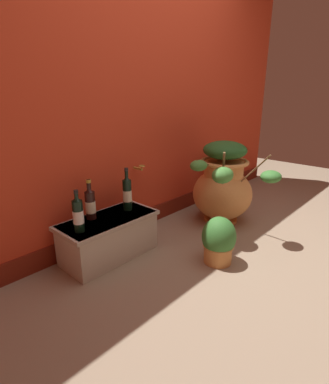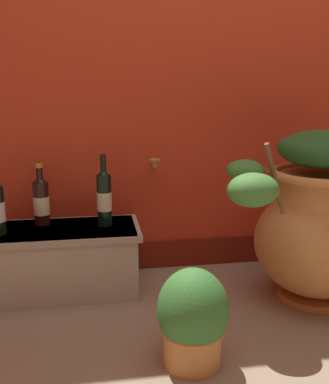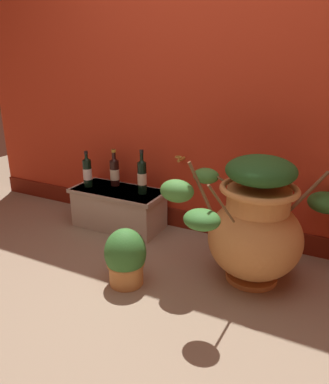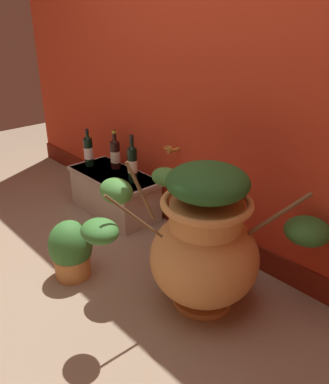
# 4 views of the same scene
# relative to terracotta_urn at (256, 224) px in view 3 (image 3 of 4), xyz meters

# --- Properties ---
(ground_plane) EXTENTS (7.00, 7.00, 0.00)m
(ground_plane) POSITION_rel_terracotta_urn_xyz_m (-0.47, -0.61, -0.38)
(ground_plane) COLOR gray
(back_wall) EXTENTS (4.40, 0.33, 2.60)m
(back_wall) POSITION_rel_terracotta_urn_xyz_m (-0.47, 0.58, 0.91)
(back_wall) COLOR red
(back_wall) RESTS_ON ground_plane
(terracotta_urn) EXTENTS (0.98, 1.09, 0.79)m
(terracotta_urn) POSITION_rel_terracotta_urn_xyz_m (0.00, 0.00, 0.00)
(terracotta_urn) COLOR #D68E4C
(terracotta_urn) RESTS_ON ground_plane
(stone_ledge) EXTENTS (0.76, 0.36, 0.32)m
(stone_ledge) POSITION_rel_terracotta_urn_xyz_m (-1.17, 0.27, -0.20)
(stone_ledge) COLOR beige
(stone_ledge) RESTS_ON ground_plane
(wine_bottle_left) EXTENTS (0.08, 0.08, 0.30)m
(wine_bottle_left) POSITION_rel_terracotta_urn_xyz_m (-1.26, 0.35, 0.07)
(wine_bottle_left) COLOR black
(wine_bottle_left) RESTS_ON stone_ledge
(wine_bottle_middle) EXTENTS (0.07, 0.07, 0.35)m
(wine_bottle_middle) POSITION_rel_terracotta_urn_xyz_m (-0.96, 0.28, 0.09)
(wine_bottle_middle) COLOR black
(wine_bottle_middle) RESTS_ON stone_ledge
(wine_bottle_right) EXTENTS (0.07, 0.07, 0.30)m
(wine_bottle_right) POSITION_rel_terracotta_urn_xyz_m (-1.44, 0.23, 0.07)
(wine_bottle_right) COLOR black
(wine_bottle_right) RESTS_ON stone_ledge
(potted_shrub) EXTENTS (0.25, 0.25, 0.36)m
(potted_shrub) POSITION_rel_terracotta_urn_xyz_m (-0.67, -0.40, -0.20)
(potted_shrub) COLOR #D68E4C
(potted_shrub) RESTS_ON ground_plane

